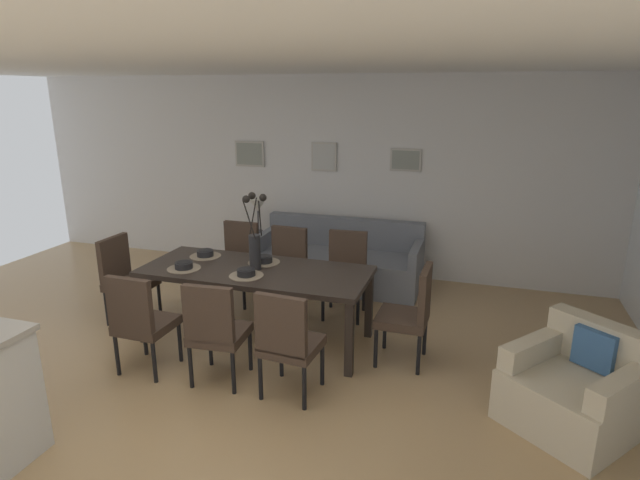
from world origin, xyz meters
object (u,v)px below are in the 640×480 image
Objects in this scene: framed_picture_left at (250,154)px; framed_picture_center at (324,157)px; bowl_near_right at (205,253)px; side_table at (259,255)px; dining_chair_far_right at (286,265)px; bowl_far_left at (246,272)px; dining_chair_near_right at (238,258)px; dining_chair_near_left at (140,319)px; dining_chair_head_east at (411,310)px; dining_chair_far_left at (215,328)px; centerpiece_vase at (255,241)px; dining_table at (256,276)px; dining_chair_head_west at (125,275)px; armchair at (576,390)px; dining_chair_mid_left at (287,339)px; table_lamp at (258,209)px; framed_picture_right at (406,160)px; bowl_far_right at (264,259)px; sofa at (339,263)px; bowl_near_left at (184,265)px; dining_chair_mid_right at (346,270)px.

framed_picture_left is 1.13× the size of framed_picture_center.
bowl_near_right reaches higher than side_table.
framed_picture_center reaches higher than dining_chair_far_right.
dining_chair_near_right is at bearing 120.26° from bowl_far_left.
dining_chair_near_right is (0.05, 1.77, 0.00)m from dining_chair_near_left.
dining_chair_far_left is at bearing -150.45° from dining_chair_head_east.
dining_table is at bearing -124.65° from centerpiece_vase.
bowl_far_left is at bearing -88.94° from dining_chair_far_right.
dining_chair_head_west reaches higher than armchair.
dining_chair_near_left reaches higher than dining_table.
dining_chair_head_west is at bearing -179.63° from dining_table.
dining_chair_far_right and dining_chair_head_west have the same top height.
dining_chair_near_left is at bearing -178.91° from dining_chair_mid_left.
table_lamp is 1.20× the size of framed_picture_left.
framed_picture_right is (2.15, 0.00, 0.00)m from framed_picture_left.
bowl_far_left is 0.40× the size of framed_picture_left.
dining_table is 5.16× the size of framed_picture_left.
dining_chair_head_east reaches higher than bowl_near_right.
dining_chair_head_east reaches higher than bowl_far_right.
bowl_far_right is at bearing 90.96° from dining_chair_far_left.
dining_table is at bearing -90.00° from bowl_far_right.
dining_chair_head_east is at bearing -5.48° from bowl_near_right.
bowl_far_right is 1.66m from sofa.
dining_chair_mid_left is 1.20m from dining_chair_head_east.
framed_picture_left is at bearing 139.11° from dining_chair_head_east.
dining_chair_head_west is at bearing -112.37° from table_lamp.
bowl_near_left is 1.00× the size of bowl_near_right.
bowl_near_left is at bearing 174.28° from armchair.
bowl_far_left is (0.66, -0.41, 0.00)m from bowl_near_right.
framed_picture_right reaches higher than bowl_far_right.
dining_table is 0.70m from bowl_near_right.
dining_chair_mid_right is at bearing -69.94° from sofa.
framed_picture_left reaches higher than centerpiece_vase.
dining_chair_mid_right is 2.44m from framed_picture_left.
bowl_far_left is at bearing -100.18° from sofa.
dining_chair_far_left and dining_chair_head_west have the same top height.
dining_chair_near_left is 0.44× the size of sofa.
dining_chair_far_left is 0.64m from dining_chair_mid_left.
bowl_near_right is at bearing -108.04° from framed_picture_center.
dining_chair_far_left is 1.09m from bowl_far_right.
framed_picture_center is (-0.02, 3.08, 1.05)m from dining_chair_far_left.
bowl_near_left reaches higher than side_table.
dining_chair_near_right reaches higher than side_table.
side_table is (-1.45, 0.92, -0.25)m from dining_chair_mid_right.
dining_chair_far_left is 1.28m from bowl_near_right.
dining_chair_far_left is at bearing -28.59° from dining_chair_head_west.
framed_picture_left is (-0.30, 0.44, 1.30)m from side_table.
dining_chair_far_left is 1.00× the size of dining_chair_mid_right.
dining_chair_mid_left is at bearing 1.09° from dining_chair_near_left.
dining_chair_head_east is 5.41× the size of bowl_near_right.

